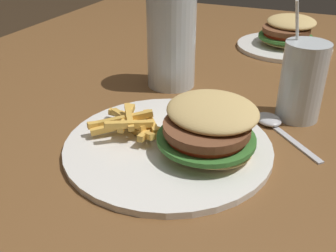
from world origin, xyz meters
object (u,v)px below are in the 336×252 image
object	(u,v)px
juice_glass	(302,83)
spoon	(271,122)
meal_plate_far	(286,37)
beer_glass	(171,43)
meal_plate_near	(186,137)

from	to	relation	value
juice_glass	spoon	distance (m)	0.08
spoon	meal_plate_far	size ratio (longest dim) A/B	0.54
beer_glass	spoon	distance (m)	0.25
juice_glass	meal_plate_far	bearing A→B (deg)	101.63
meal_plate_near	beer_glass	distance (m)	0.26
juice_glass	spoon	size ratio (longest dim) A/B	1.54
spoon	juice_glass	bearing A→B (deg)	-81.22
meal_plate_near	meal_plate_far	distance (m)	0.56
beer_glass	juice_glass	world-z (taller)	juice_glass
beer_glass	meal_plate_far	bearing A→B (deg)	62.10
meal_plate_near	spoon	world-z (taller)	meal_plate_near
meal_plate_near	beer_glass	bearing A→B (deg)	117.90
meal_plate_far	juice_glass	bearing A→B (deg)	-78.37
juice_glass	meal_plate_far	world-z (taller)	juice_glass
spoon	meal_plate_far	world-z (taller)	meal_plate_far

